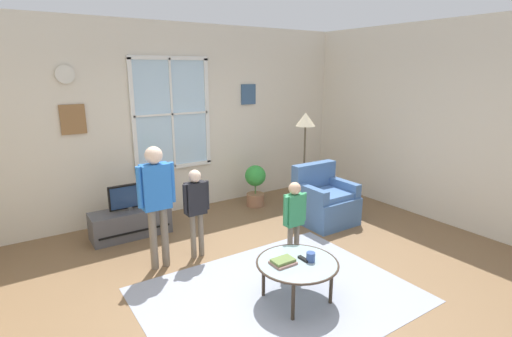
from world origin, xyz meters
The scene contains 16 objects.
ground_plane centered at (0.00, 0.00, -0.01)m, with size 6.87×5.86×0.02m, color brown.
back_wall centered at (0.00, 2.69, 1.48)m, with size 6.27×0.17×2.95m.
side_wall_right centered at (3.19, 0.00, 1.47)m, with size 0.12×5.26×2.95m.
area_rug centered at (-0.12, -0.29, 0.00)m, with size 2.66×2.05×0.01m, color #999EAD.
tv_stand centered at (-0.94, 2.03, 0.19)m, with size 1.05×0.42×0.38m.
television centered at (-0.94, 2.03, 0.57)m, with size 0.53×0.08×0.36m.
armchair centered at (1.65, 0.92, 0.33)m, with size 0.76×0.74×0.87m.
coffee_table centered at (-0.01, -0.45, 0.39)m, with size 0.82×0.82×0.42m.
book_stack centered at (-0.15, -0.40, 0.44)m, with size 0.23×0.19×0.05m.
cup centered at (0.11, -0.51, 0.46)m, with size 0.09×0.09×0.10m, color #334C8C.
remote_near_books centered at (0.07, -0.45, 0.42)m, with size 0.04×0.14×0.02m, color black.
person_green_shirt centered at (0.39, 0.11, 0.65)m, with size 0.31×0.14×1.03m.
person_black_shirt centered at (-0.43, 0.95, 0.70)m, with size 0.33×0.15×1.11m.
person_blue_shirt centered at (-0.91, 0.95, 0.90)m, with size 0.43×0.20×1.44m.
potted_plant_by_window centered at (1.19, 2.11, 0.40)m, with size 0.35×0.35×0.70m.
floor_lamp centered at (1.89, 1.69, 1.32)m, with size 0.32×0.32×1.58m.
Camera 1 is at (-2.26, -3.10, 2.25)m, focal length 27.16 mm.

